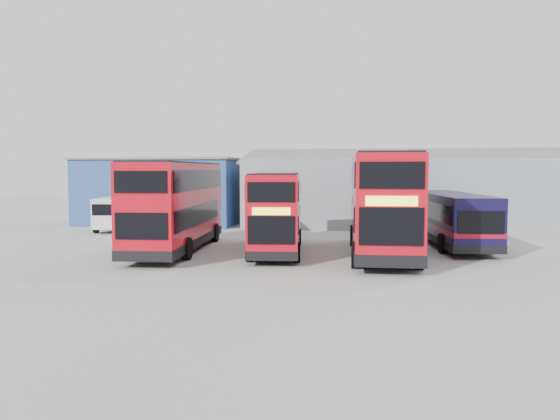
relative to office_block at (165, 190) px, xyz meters
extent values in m
plane|color=gray|center=(14.00, -17.99, -2.58)|extent=(120.00, 120.00, 0.00)
cube|color=navy|center=(0.00, 0.01, -0.08)|extent=(12.00, 8.00, 5.00)
cube|color=#5A5F64|center=(0.00, 0.01, 2.47)|extent=(12.30, 8.30, 0.15)
cube|color=#4789CA|center=(0.00, -4.09, 0.42)|extent=(3.96, 0.15, 1.40)
cube|color=gray|center=(22.00, 2.01, -0.08)|extent=(30.00, 12.00, 5.00)
cube|color=#5A5F64|center=(22.00, -0.79, 2.67)|extent=(30.50, 6.33, 1.29)
cube|color=#5A5F64|center=(22.00, 4.80, 2.67)|extent=(30.50, 6.33, 1.29)
cube|color=red|center=(5.93, -14.60, -0.13)|extent=(3.18, 10.96, 4.18)
cube|color=black|center=(5.93, -14.60, -2.01)|extent=(3.23, 11.01, 0.46)
cube|color=black|center=(7.26, -14.93, -0.62)|extent=(0.57, 9.17, 0.98)
cube|color=black|center=(4.65, -15.08, -0.62)|extent=(0.57, 9.17, 0.98)
cube|color=black|center=(7.24, -14.52, 1.14)|extent=(0.62, 10.20, 0.98)
cube|color=black|center=(4.62, -14.67, 1.14)|extent=(0.62, 10.20, 0.98)
cube|color=black|center=(5.63, -9.17, -0.72)|extent=(2.32, 0.18, 1.39)
cube|color=black|center=(5.63, -9.17, 1.14)|extent=(2.32, 0.18, 0.98)
cube|color=#DBF333|center=(5.63, -9.16, 0.21)|extent=(1.86, 0.15, 0.36)
cube|color=black|center=(6.24, -20.03, -0.72)|extent=(2.27, 0.18, 1.14)
cube|color=black|center=(6.24, -20.03, 1.14)|extent=(2.27, 0.18, 0.93)
cube|color=black|center=(5.93, -14.60, 1.98)|extent=(3.02, 10.80, 0.10)
cylinder|color=black|center=(6.96, -10.77, -2.04)|extent=(0.39, 1.09, 1.07)
cylinder|color=black|center=(4.49, -10.91, -2.04)|extent=(0.39, 1.09, 1.07)
cylinder|color=black|center=(7.32, -17.26, -2.04)|extent=(0.39, 1.09, 1.07)
cylinder|color=black|center=(4.85, -17.40, -2.04)|extent=(0.39, 1.09, 1.07)
cube|color=red|center=(11.12, -14.02, -0.42)|extent=(3.16, 9.71, 3.68)
cube|color=black|center=(11.12, -14.02, -2.08)|extent=(3.20, 9.75, 0.41)
cube|color=black|center=(9.94, -13.77, -0.85)|extent=(0.81, 8.05, 0.86)
cube|color=black|center=(12.23, -13.55, -0.85)|extent=(0.81, 8.05, 0.86)
cube|color=black|center=(9.97, -14.13, 0.69)|extent=(0.89, 8.95, 0.86)
cube|color=black|center=(12.27, -13.91, 0.69)|extent=(0.89, 8.95, 0.86)
cube|color=black|center=(11.57, -18.79, -0.95)|extent=(2.04, 0.24, 1.23)
cube|color=black|center=(11.57, -18.79, 0.69)|extent=(2.04, 0.24, 0.86)
cube|color=#DBF333|center=(11.57, -18.80, -0.13)|extent=(1.63, 0.19, 0.32)
cube|color=black|center=(10.67, -9.26, -0.95)|extent=(1.99, 0.23, 1.00)
cube|color=black|center=(10.67, -9.26, 0.69)|extent=(1.99, 0.23, 0.82)
cube|color=black|center=(11.12, -14.02, 1.43)|extent=(3.01, 9.56, 0.09)
cylinder|color=black|center=(10.35, -17.43, -2.11)|extent=(0.38, 0.97, 0.94)
cylinder|color=black|center=(12.52, -17.22, -2.11)|extent=(0.38, 0.97, 0.94)
cylinder|color=black|center=(9.81, -11.73, -2.11)|extent=(0.38, 0.97, 0.94)
cylinder|color=black|center=(11.98, -11.53, -2.11)|extent=(0.38, 0.97, 0.94)
cube|color=red|center=(16.42, -14.28, 0.07)|extent=(3.01, 11.75, 4.51)
cube|color=black|center=(16.42, -14.28, -1.97)|extent=(3.06, 11.79, 0.50)
cube|color=black|center=(15.00, -13.87, -0.46)|extent=(0.25, 9.91, 1.06)
cube|color=black|center=(17.83, -13.81, -0.46)|extent=(0.25, 9.91, 1.06)
cube|color=black|center=(15.01, -14.31, 1.43)|extent=(0.27, 11.03, 1.06)
cube|color=black|center=(17.84, -14.26, 1.43)|extent=(0.27, 11.03, 1.06)
cube|color=black|center=(16.54, -20.15, -0.57)|extent=(2.51, 0.11, 1.50)
cube|color=black|center=(16.54, -20.15, 1.43)|extent=(2.51, 0.11, 1.06)
cube|color=#DBF333|center=(16.54, -20.16, 0.43)|extent=(2.01, 0.08, 0.39)
cube|color=black|center=(16.31, -8.41, -0.57)|extent=(2.45, 0.10, 1.23)
cube|color=black|center=(16.31, -8.41, 1.43)|extent=(2.45, 0.10, 1.00)
cube|color=black|center=(16.42, -14.28, 2.34)|extent=(2.84, 11.58, 0.11)
cylinder|color=black|center=(15.17, -18.37, -2.00)|extent=(0.38, 1.17, 1.16)
cylinder|color=black|center=(17.84, -18.32, -2.00)|extent=(0.38, 1.17, 1.16)
cylinder|color=black|center=(15.03, -11.36, -2.00)|extent=(0.38, 1.17, 1.16)
cylinder|color=black|center=(17.70, -11.31, -2.00)|extent=(0.38, 1.17, 1.16)
cube|color=black|center=(20.42, -10.36, -0.96)|extent=(3.34, 10.82, 2.57)
cube|color=black|center=(20.42, -10.36, -2.07)|extent=(3.38, 10.87, 0.39)
cube|color=maroon|center=(20.42, -10.36, -1.42)|extent=(3.37, 10.86, 0.24)
cube|color=black|center=(21.67, -10.54, -0.55)|extent=(0.82, 8.88, 0.92)
cube|color=black|center=(19.22, -10.76, -0.55)|extent=(0.82, 8.88, 0.92)
cube|color=black|center=(19.96, -5.04, -0.79)|extent=(2.18, 0.24, 1.26)
cube|color=black|center=(20.89, -15.69, -0.79)|extent=(2.13, 0.23, 1.07)
cylinder|color=black|center=(21.25, -6.50, -2.08)|extent=(0.40, 1.03, 1.01)
cylinder|color=black|center=(18.94, -6.70, -2.08)|extent=(0.40, 1.03, 1.01)
cylinder|color=black|center=(21.84, -13.25, -2.08)|extent=(0.40, 1.03, 1.01)
cylinder|color=black|center=(19.52, -13.45, -2.08)|extent=(0.40, 1.03, 1.01)
cube|color=silver|center=(-1.25, -5.73, -1.27)|extent=(2.71, 5.47, 2.00)
cube|color=black|center=(-0.93, -8.36, -0.95)|extent=(1.89, 0.28, 0.74)
cube|color=black|center=(-2.11, -7.53, -0.95)|extent=(0.16, 0.95, 0.63)
cube|color=black|center=(0.02, -7.27, -0.95)|extent=(0.16, 0.95, 0.63)
cylinder|color=black|center=(-2.04, -7.63, -2.20)|extent=(0.34, 0.78, 0.76)
cylinder|color=black|center=(-0.03, -7.39, -2.20)|extent=(0.34, 0.78, 0.76)
cylinder|color=black|center=(-2.46, -4.08, -2.20)|extent=(0.34, 0.78, 0.76)
cylinder|color=black|center=(-0.46, -3.84, -2.20)|extent=(0.34, 0.78, 0.76)
camera|label=1|loc=(15.19, -41.76, 1.64)|focal=35.00mm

